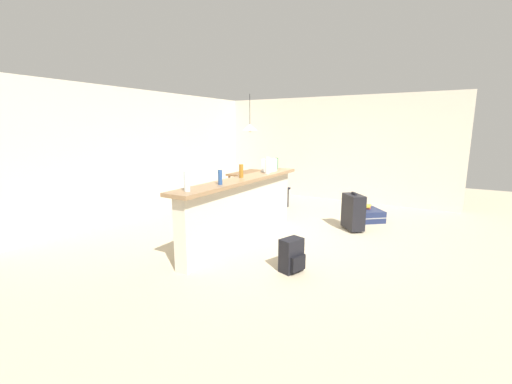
{
  "coord_description": "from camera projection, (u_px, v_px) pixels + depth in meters",
  "views": [
    {
      "loc": [
        -4.99,
        -2.42,
        1.76
      ],
      "look_at": [
        -0.21,
        0.41,
        0.68
      ],
      "focal_mm": 23.35,
      "sensor_mm": 36.0,
      "label": 1
    }
  ],
  "objects": [
    {
      "name": "bottle_clear",
      "position": [
        187.0,
        181.0,
        3.99
      ],
      "size": [
        0.07,
        0.07,
        0.25
      ],
      "primitive_type": "cylinder",
      "color": "silver",
      "rests_on": "bar_countertop"
    },
    {
      "name": "pendant_lamp",
      "position": [
        250.0,
        127.0,
        7.51
      ],
      "size": [
        0.34,
        0.34,
        0.85
      ],
      "color": "black"
    },
    {
      "name": "bottle_white",
      "position": [
        267.0,
        165.0,
        5.52
      ],
      "size": [
        0.07,
        0.07,
        0.28
      ],
      "primitive_type": "cylinder",
      "color": "silver",
      "rests_on": "bar_countertop"
    },
    {
      "name": "bottle_blue",
      "position": [
        220.0,
        177.0,
        4.47
      ],
      "size": [
        0.06,
        0.06,
        0.2
      ],
      "primitive_type": "cylinder",
      "color": "#284C89",
      "rests_on": "bar_countertop"
    },
    {
      "name": "bottle_green",
      "position": [
        277.0,
        163.0,
        6.16
      ],
      "size": [
        0.06,
        0.06,
        0.21
      ],
      "primitive_type": "cylinder",
      "color": "#2D6B38",
      "rests_on": "bar_countertop"
    },
    {
      "name": "ground_plane",
      "position": [
        283.0,
        232.0,
        5.76
      ],
      "size": [
        13.0,
        13.0,
        0.05
      ],
      "primitive_type": "cube",
      "color": "#BCAD8E"
    },
    {
      "name": "dining_table",
      "position": [
        254.0,
        176.0,
        7.71
      ],
      "size": [
        1.1,
        0.8,
        0.74
      ],
      "color": "brown",
      "rests_on": "ground_plane"
    },
    {
      "name": "partition_half_wall",
      "position": [
        243.0,
        212.0,
        5.16
      ],
      "size": [
        2.8,
        0.2,
        0.95
      ],
      "primitive_type": "cube",
      "color": "beige",
      "rests_on": "ground_plane"
    },
    {
      "name": "bar_countertop",
      "position": [
        243.0,
        180.0,
        5.07
      ],
      "size": [
        2.96,
        0.4,
        0.05
      ],
      "primitive_type": "cube",
      "color": "#93704C",
      "rests_on": "partition_half_wall"
    },
    {
      "name": "backpack_black",
      "position": [
        292.0,
        256.0,
        4.11
      ],
      "size": [
        0.32,
        0.3,
        0.42
      ],
      "color": "black",
      "rests_on": "ground_plane"
    },
    {
      "name": "suitcase_flat_navy",
      "position": [
        366.0,
        214.0,
        6.47
      ],
      "size": [
        0.85,
        0.82,
        0.22
      ],
      "color": "#1E284C",
      "rests_on": "ground_plane"
    },
    {
      "name": "dining_chair_near_partition",
      "position": [
        275.0,
        184.0,
        7.42
      ],
      "size": [
        0.46,
        0.46,
        0.93
      ],
      "color": "black",
      "rests_on": "ground_plane"
    },
    {
      "name": "book_stack",
      "position": [
        366.0,
        207.0,
        6.46
      ],
      "size": [
        0.26,
        0.19,
        0.06
      ],
      "color": "#AD2D2D",
      "rests_on": "suitcase_flat_navy"
    },
    {
      "name": "wall_back",
      "position": [
        154.0,
        152.0,
        7.05
      ],
      "size": [
        6.6,
        0.1,
        2.5
      ],
      "primitive_type": "cube",
      "color": "beige",
      "rests_on": "ground_plane"
    },
    {
      "name": "bottle_amber",
      "position": [
        241.0,
        171.0,
        5.11
      ],
      "size": [
        0.07,
        0.07,
        0.2
      ],
      "primitive_type": "cylinder",
      "color": "#9E661E",
      "rests_on": "bar_countertop"
    },
    {
      "name": "wall_right",
      "position": [
        327.0,
        149.0,
        8.25
      ],
      "size": [
        0.1,
        6.0,
        2.5
      ],
      "primitive_type": "cube",
      "color": "beige",
      "rests_on": "ground_plane"
    },
    {
      "name": "grocery_bag",
      "position": [
        269.0,
        165.0,
        5.82
      ],
      "size": [
        0.26,
        0.18,
        0.22
      ],
      "primitive_type": "cube",
      "color": "silver",
      "rests_on": "bar_countertop"
    },
    {
      "name": "suitcase_upright_black",
      "position": [
        353.0,
        212.0,
        5.76
      ],
      "size": [
        0.49,
        0.47,
        0.67
      ],
      "color": "black",
      "rests_on": "ground_plane"
    }
  ]
}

